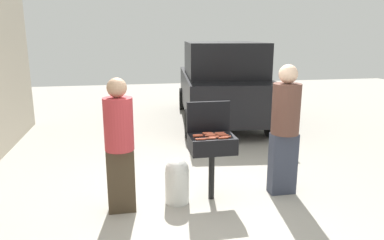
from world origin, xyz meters
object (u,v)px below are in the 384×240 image
(bbq_grill, at_px, (212,146))
(hot_dog_3, at_px, (214,137))
(hot_dog_13, at_px, (210,138))
(hot_dog_7, at_px, (207,133))
(hot_dog_5, at_px, (210,136))
(hot_dog_4, at_px, (226,137))
(hot_dog_9, at_px, (223,138))
(hot_dog_10, at_px, (219,133))
(hot_dog_1, at_px, (223,135))
(hot_dog_2, at_px, (208,134))
(hot_dog_14, at_px, (221,134))
(hot_dog_8, at_px, (214,137))
(propane_tank, at_px, (177,180))
(person_right, at_px, (285,126))
(person_left, at_px, (119,141))
(hot_dog_6, at_px, (211,135))
(hot_dog_11, at_px, (201,139))
(hot_dog_0, at_px, (198,135))
(parked_minivan, at_px, (222,82))
(hot_dog_12, at_px, (198,136))

(bbq_grill, relative_size, hot_dog_3, 6.88)
(hot_dog_3, xyz_separation_m, hot_dog_13, (-0.06, -0.06, 0.00))
(hot_dog_7, bearing_deg, hot_dog_5, -88.05)
(hot_dog_4, relative_size, hot_dog_9, 1.00)
(bbq_grill, distance_m, hot_dog_10, 0.21)
(hot_dog_1, height_order, hot_dog_9, same)
(hot_dog_2, xyz_separation_m, hot_dog_14, (0.16, -0.05, 0.00))
(hot_dog_7, distance_m, hot_dog_8, 0.22)
(hot_dog_10, distance_m, propane_tank, 0.84)
(hot_dog_9, bearing_deg, person_right, 10.05)
(hot_dog_2, height_order, person_right, person_right)
(person_left, bearing_deg, hot_dog_14, 21.24)
(bbq_grill, xyz_separation_m, hot_dog_3, (-0.00, -0.09, 0.15))
(hot_dog_1, distance_m, hot_dog_8, 0.16)
(hot_dog_1, xyz_separation_m, hot_dog_6, (-0.14, 0.07, 0.00))
(hot_dog_4, height_order, hot_dog_11, same)
(hot_dog_0, xyz_separation_m, hot_dog_9, (0.30, -0.18, 0.00))
(hot_dog_9, bearing_deg, parked_minivan, 74.85)
(hot_dog_4, relative_size, person_right, 0.07)
(hot_dog_0, distance_m, hot_dog_11, 0.19)
(hot_dog_6, bearing_deg, hot_dog_3, -87.97)
(bbq_grill, bearing_deg, hot_dog_5, -143.82)
(hot_dog_4, bearing_deg, hot_dog_13, -174.09)
(hot_dog_4, relative_size, hot_dog_6, 1.00)
(hot_dog_8, bearing_deg, hot_dog_3, 78.65)
(hot_dog_5, xyz_separation_m, hot_dog_14, (0.16, 0.04, 0.00))
(hot_dog_7, height_order, hot_dog_14, same)
(hot_dog_9, height_order, parked_minivan, parked_minivan)
(hot_dog_7, bearing_deg, hot_dog_9, -59.78)
(hot_dog_0, bearing_deg, hot_dog_2, 14.45)
(hot_dog_4, xyz_separation_m, hot_dog_6, (-0.16, 0.15, 0.00))
(hot_dog_11, distance_m, parked_minivan, 4.76)
(hot_dog_6, xyz_separation_m, person_left, (-1.19, -0.14, 0.02))
(hot_dog_6, bearing_deg, hot_dog_13, -107.73)
(hot_dog_4, xyz_separation_m, hot_dog_5, (-0.19, 0.10, 0.00))
(hot_dog_14, distance_m, parked_minivan, 4.50)
(hot_dog_4, xyz_separation_m, parked_minivan, (1.17, 4.47, 0.12))
(hot_dog_11, relative_size, hot_dog_13, 1.00)
(bbq_grill, xyz_separation_m, hot_dog_13, (-0.06, -0.15, 0.15))
(hot_dog_11, bearing_deg, hot_dog_13, 5.52)
(hot_dog_8, xyz_separation_m, hot_dog_14, (0.13, 0.13, 0.00))
(bbq_grill, height_order, hot_dog_7, hot_dog_7)
(hot_dog_8, bearing_deg, hot_dog_2, 98.27)
(hot_dog_2, bearing_deg, hot_dog_14, -18.62)
(hot_dog_12, distance_m, hot_dog_14, 0.32)
(hot_dog_13, bearing_deg, hot_dog_5, 79.92)
(person_left, bearing_deg, bbq_grill, 21.43)
(hot_dog_12, height_order, hot_dog_14, same)
(bbq_grill, bearing_deg, propane_tank, -177.30)
(hot_dog_14, bearing_deg, bbq_grill, -176.08)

